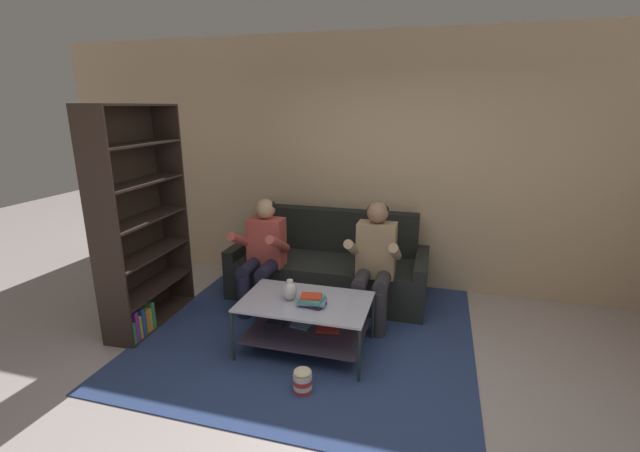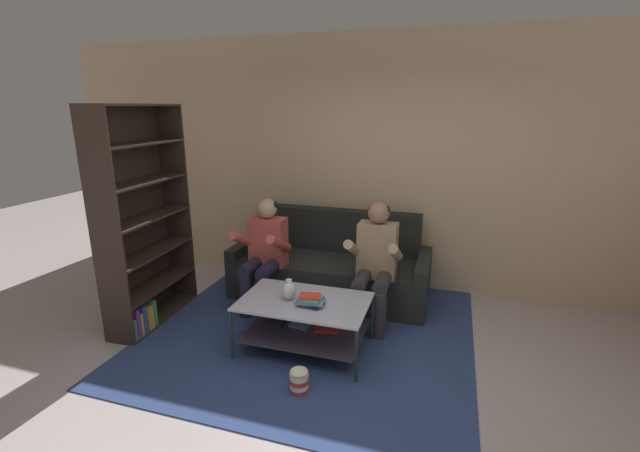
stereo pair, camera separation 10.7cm
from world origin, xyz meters
name	(u,v)px [view 1 (the left image)]	position (x,y,z in m)	size (l,w,h in m)	color
ground	(335,411)	(0.00, 0.00, 0.00)	(16.80, 16.80, 0.00)	#B7A9A6
back_partition	(387,165)	(0.00, 2.46, 1.45)	(8.40, 0.12, 2.90)	#CFB18A
couch	(329,269)	(-0.54, 1.92, 0.31)	(2.18, 0.85, 0.95)	#222623
person_seated_left	(262,251)	(-1.13, 1.40, 0.65)	(0.50, 0.58, 1.18)	#201F35
person_seated_right	(374,259)	(0.05, 1.40, 0.67)	(0.50, 0.58, 1.21)	#2F2E33
coffee_table	(305,317)	(-0.45, 0.72, 0.32)	(1.11, 0.70, 0.48)	#B3B6CA
area_rug	(315,323)	(-0.49, 1.19, 0.01)	(3.00, 3.15, 0.01)	navy
vase	(290,290)	(-0.58, 0.70, 0.57)	(0.12, 0.12, 0.18)	silver
book_stack	(312,300)	(-0.36, 0.64, 0.53)	(0.25, 0.19, 0.10)	#2C2035
bookshelf	(136,232)	(-2.16, 0.78, 0.94)	(0.37, 1.10, 2.13)	#31241D
popcorn_tub	(303,380)	(-0.29, 0.15, 0.10)	(0.15, 0.15, 0.20)	red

